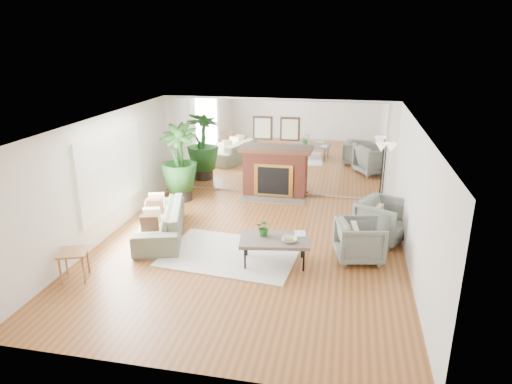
% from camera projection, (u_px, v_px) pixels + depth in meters
% --- Properties ---
extents(ground, '(7.00, 7.00, 0.00)m').
position_uv_depth(ground, '(247.00, 250.00, 8.92)').
color(ground, brown).
rests_on(ground, ground).
extents(wall_left, '(0.02, 7.00, 2.50)m').
position_uv_depth(wall_left, '(100.00, 180.00, 9.07)').
color(wall_left, silver).
rests_on(wall_left, ground).
extents(wall_right, '(0.02, 7.00, 2.50)m').
position_uv_depth(wall_right, '(414.00, 201.00, 7.95)').
color(wall_right, silver).
rests_on(wall_right, ground).
extents(wall_back, '(6.00, 0.02, 2.50)m').
position_uv_depth(wall_back, '(276.00, 147.00, 11.75)').
color(wall_back, silver).
rests_on(wall_back, ground).
extents(mirror_panel, '(5.40, 0.04, 2.40)m').
position_uv_depth(mirror_panel, '(276.00, 148.00, 11.73)').
color(mirror_panel, silver).
rests_on(mirror_panel, wall_back).
extents(window_panel, '(0.04, 2.40, 1.50)m').
position_uv_depth(window_panel, '(111.00, 170.00, 9.41)').
color(window_panel, '#B2E09E').
rests_on(window_panel, wall_left).
extents(fireplace, '(1.85, 0.83, 2.05)m').
position_uv_depth(fireplace, '(275.00, 172.00, 11.72)').
color(fireplace, maroon).
rests_on(fireplace, ground).
extents(area_rug, '(2.63, 1.99, 0.03)m').
position_uv_depth(area_rug, '(231.00, 254.00, 8.72)').
color(area_rug, silver).
rests_on(area_rug, ground).
extents(coffee_table, '(1.35, 0.92, 0.50)m').
position_uv_depth(coffee_table, '(274.00, 241.00, 8.25)').
color(coffee_table, '#5F534B').
rests_on(coffee_table, ground).
extents(sofa, '(1.49, 2.40, 0.65)m').
position_uv_depth(sofa, '(160.00, 221.00, 9.46)').
color(sofa, slate).
rests_on(sofa, ground).
extents(armchair_back, '(1.27, 1.26, 0.86)m').
position_uv_depth(armchair_back, '(383.00, 220.00, 9.24)').
color(armchair_back, slate).
rests_on(armchair_back, ground).
extents(armchair_front, '(0.99, 0.97, 0.76)m').
position_uv_depth(armchair_front, '(360.00, 241.00, 8.43)').
color(armchair_front, slate).
rests_on(armchair_front, ground).
extents(side_table, '(0.59, 0.59, 0.53)m').
position_uv_depth(side_table, '(73.00, 256.00, 7.72)').
color(side_table, olive).
rests_on(side_table, ground).
extents(potted_ficus, '(0.94, 0.94, 1.95)m').
position_uv_depth(potted_ficus, '(179.00, 160.00, 11.33)').
color(potted_ficus, black).
rests_on(potted_ficus, ground).
extents(floor_lamp, '(0.51, 0.28, 1.57)m').
position_uv_depth(floor_lamp, '(386.00, 152.00, 10.85)').
color(floor_lamp, black).
rests_on(floor_lamp, ground).
extents(tabletop_plant, '(0.30, 0.26, 0.32)m').
position_uv_depth(tabletop_plant, '(264.00, 228.00, 8.30)').
color(tabletop_plant, '#295F23').
rests_on(tabletop_plant, coffee_table).
extents(fruit_bowl, '(0.30, 0.30, 0.07)m').
position_uv_depth(fruit_bowl, '(289.00, 240.00, 8.10)').
color(fruit_bowl, olive).
rests_on(fruit_bowl, coffee_table).
extents(book, '(0.24, 0.31, 0.02)m').
position_uv_depth(book, '(295.00, 234.00, 8.41)').
color(book, olive).
rests_on(book, coffee_table).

